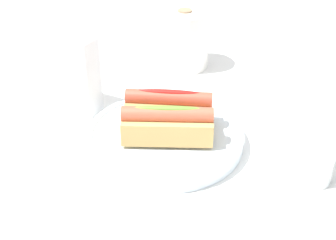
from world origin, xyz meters
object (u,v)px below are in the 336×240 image
(serving_bowl, at_px, (168,137))
(hotdog_front, at_px, (167,125))
(hotdog_back, at_px, (169,108))
(water_glass, at_px, (312,158))
(paper_towel_roll, at_px, (184,39))
(napkin_box, at_px, (71,73))

(serving_bowl, bearing_deg, hotdog_front, -79.45)
(hotdog_front, height_order, hotdog_back, same)
(hotdog_front, distance_m, water_glass, 0.24)
(water_glass, relative_size, paper_towel_roll, 0.67)
(water_glass, height_order, paper_towel_roll, paper_towel_roll)
(hotdog_front, relative_size, paper_towel_roll, 1.17)
(serving_bowl, height_order, napkin_box, napkin_box)
(water_glass, xyz_separation_m, paper_towel_roll, (-0.27, 0.36, 0.03))
(serving_bowl, height_order, water_glass, water_glass)
(hotdog_front, distance_m, hotdog_back, 0.06)
(water_glass, bearing_deg, paper_towel_roll, 127.24)
(paper_towel_roll, relative_size, napkin_box, 0.89)
(serving_bowl, distance_m, paper_towel_roll, 0.33)
(paper_towel_roll, xyz_separation_m, napkin_box, (-0.17, -0.24, 0.01))
(napkin_box, bearing_deg, water_glass, 0.35)
(hotdog_back, bearing_deg, serving_bowl, -79.45)
(water_glass, height_order, napkin_box, napkin_box)
(serving_bowl, relative_size, paper_towel_roll, 2.04)
(hotdog_back, xyz_separation_m, paper_towel_roll, (-0.03, 0.29, 0.01))
(serving_bowl, height_order, paper_towel_roll, paper_towel_roll)
(water_glass, relative_size, napkin_box, 0.60)
(napkin_box, bearing_deg, hotdog_back, -0.15)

